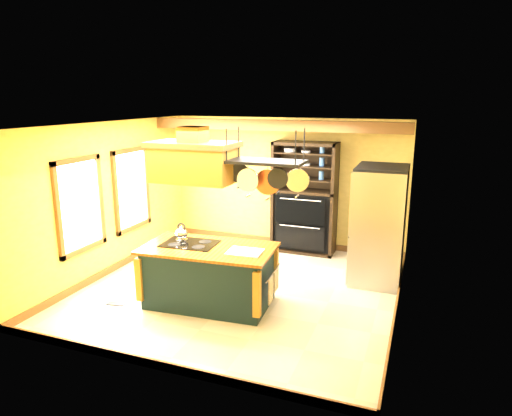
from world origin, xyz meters
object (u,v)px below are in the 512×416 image
Objects in this scene: refrigerator at (378,227)px; kitchen_island at (209,275)px; hutch at (305,210)px; pot_rack at (266,169)px; range_hood at (194,160)px.

kitchen_island is at bearing -141.36° from refrigerator.
refrigerator is (2.29, 1.83, 0.49)m from kitchen_island.
hutch is at bearing 72.28° from kitchen_island.
pot_rack is 2.58m from refrigerator.
hutch is at bearing 93.55° from pot_rack.
kitchen_island is at bearing 0.17° from range_hood.
kitchen_island is 3.06m from hutch.
range_hood and pot_rack have the same top height.
range_hood is (-0.20, -0.00, 1.76)m from kitchen_island.
refrigerator is 0.87× the size of hutch.
pot_rack is at bearing -86.45° from hutch.
range_hood is 0.64× the size of refrigerator.
pot_rack is 3.20m from hutch.
range_hood reaches higher than hutch.
pot_rack is 0.51× the size of hutch.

